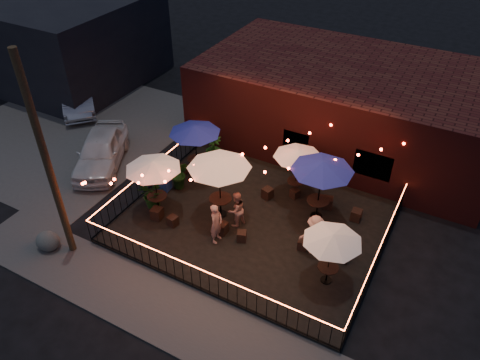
# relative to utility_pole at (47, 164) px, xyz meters

# --- Properties ---
(ground) EXTENTS (110.00, 110.00, 0.00)m
(ground) POSITION_rel_utility_pole_xyz_m (5.40, 2.60, -4.00)
(ground) COLOR black
(ground) RESTS_ON ground
(patio) EXTENTS (10.00, 8.00, 0.15)m
(patio) POSITION_rel_utility_pole_xyz_m (5.40, 4.60, -3.92)
(patio) COLOR black
(patio) RESTS_ON ground
(sidewalk) EXTENTS (18.00, 2.50, 0.05)m
(sidewalk) POSITION_rel_utility_pole_xyz_m (5.40, -0.65, -3.98)
(sidewalk) COLOR #474341
(sidewalk) RESTS_ON ground
(parking_lot) EXTENTS (11.00, 12.00, 0.02)m
(parking_lot) POSITION_rel_utility_pole_xyz_m (-6.60, 6.60, -3.99)
(parking_lot) COLOR #474341
(parking_lot) RESTS_ON ground
(brick_building) EXTENTS (14.00, 8.00, 4.00)m
(brick_building) POSITION_rel_utility_pole_xyz_m (6.40, 12.59, -2.00)
(brick_building) COLOR #3D1110
(brick_building) RESTS_ON ground
(background_building) EXTENTS (12.00, 9.00, 5.00)m
(background_building) POSITION_rel_utility_pole_xyz_m (-12.60, 11.60, -1.50)
(background_building) COLOR black
(background_building) RESTS_ON ground
(utility_pole) EXTENTS (0.26, 0.26, 8.00)m
(utility_pole) POSITION_rel_utility_pole_xyz_m (0.00, 0.00, 0.00)
(utility_pole) COLOR #342115
(utility_pole) RESTS_ON ground
(fence_front) EXTENTS (10.00, 0.04, 1.04)m
(fence_front) POSITION_rel_utility_pole_xyz_m (5.40, 0.60, -3.34)
(fence_front) COLOR black
(fence_front) RESTS_ON patio
(fence_left) EXTENTS (0.04, 8.00, 1.04)m
(fence_left) POSITION_rel_utility_pole_xyz_m (0.40, 4.60, -3.34)
(fence_left) COLOR black
(fence_left) RESTS_ON patio
(fence_right) EXTENTS (0.04, 8.00, 1.04)m
(fence_right) POSITION_rel_utility_pole_xyz_m (10.40, 4.60, -3.34)
(fence_right) COLOR black
(fence_right) RESTS_ON patio
(festoon_lights) EXTENTS (10.02, 8.72, 1.32)m
(festoon_lights) POSITION_rel_utility_pole_xyz_m (4.39, 4.30, -1.48)
(festoon_lights) COLOR #FF3018
(festoon_lights) RESTS_ON ground
(cafe_table_0) EXTENTS (2.77, 2.77, 2.47)m
(cafe_table_0) POSITION_rel_utility_pole_xyz_m (1.60, 3.32, -1.59)
(cafe_table_0) COLOR black
(cafe_table_0) RESTS_ON patio
(cafe_table_1) EXTENTS (2.30, 2.30, 2.52)m
(cafe_table_1) POSITION_rel_utility_pole_xyz_m (1.60, 6.30, -1.55)
(cafe_table_1) COLOR black
(cafe_table_1) RESTS_ON patio
(cafe_table_2) EXTENTS (3.09, 3.09, 2.77)m
(cafe_table_2) POSITION_rel_utility_pole_xyz_m (4.01, 4.32, -1.32)
(cafe_table_2) COLOR black
(cafe_table_2) RESTS_ON patio
(cafe_table_3) EXTENTS (2.56, 2.56, 2.28)m
(cafe_table_3) POSITION_rel_utility_pole_xyz_m (6.14, 7.04, -1.77)
(cafe_table_3) COLOR black
(cafe_table_3) RESTS_ON patio
(cafe_table_4) EXTENTS (2.18, 2.18, 2.23)m
(cafe_table_4) POSITION_rel_utility_pole_xyz_m (9.05, 3.05, -1.81)
(cafe_table_4) COLOR black
(cafe_table_4) RESTS_ON patio
(cafe_table_5) EXTENTS (3.22, 3.22, 2.72)m
(cafe_table_5) POSITION_rel_utility_pole_xyz_m (7.51, 6.09, -1.37)
(cafe_table_5) COLOR black
(cafe_table_5) RESTS_ON patio
(bistro_chair_0) EXTENTS (0.47, 0.47, 0.50)m
(bistro_chair_0) POSITION_rel_utility_pole_xyz_m (1.86, 2.87, -3.60)
(bistro_chair_0) COLOR black
(bistro_chair_0) RESTS_ON patio
(bistro_chair_1) EXTENTS (0.41, 0.41, 0.42)m
(bistro_chair_1) POSITION_rel_utility_pole_xyz_m (2.65, 2.85, -3.64)
(bistro_chair_1) COLOR black
(bistro_chair_1) RESTS_ON patio
(bistro_chair_2) EXTENTS (0.41, 0.41, 0.40)m
(bistro_chair_2) POSITION_rel_utility_pole_xyz_m (1.03, 6.03, -3.65)
(bistro_chair_2) COLOR black
(bistro_chair_2) RESTS_ON patio
(bistro_chair_3) EXTENTS (0.46, 0.46, 0.49)m
(bistro_chair_3) POSITION_rel_utility_pole_xyz_m (2.44, 6.32, -3.61)
(bistro_chair_3) COLOR black
(bistro_chair_3) RESTS_ON patio
(bistro_chair_4) EXTENTS (0.41, 0.41, 0.48)m
(bistro_chair_4) POSITION_rel_utility_pole_xyz_m (4.60, 3.41, -3.61)
(bistro_chair_4) COLOR black
(bistro_chair_4) RESTS_ON patio
(bistro_chair_5) EXTENTS (0.46, 0.46, 0.42)m
(bistro_chair_5) POSITION_rel_utility_pole_xyz_m (5.48, 3.40, -3.64)
(bistro_chair_5) COLOR black
(bistro_chair_5) RESTS_ON patio
(bistro_chair_6) EXTENTS (0.49, 0.49, 0.47)m
(bistro_chair_6) POSITION_rel_utility_pole_xyz_m (5.22, 6.22, -3.62)
(bistro_chair_6) COLOR black
(bistro_chair_6) RESTS_ON patio
(bistro_chair_7) EXTENTS (0.44, 0.44, 0.40)m
(bistro_chair_7) POSITION_rel_utility_pole_xyz_m (6.23, 6.81, -3.65)
(bistro_chair_7) COLOR black
(bistro_chair_7) RESTS_ON patio
(bistro_chair_8) EXTENTS (0.40, 0.40, 0.42)m
(bistro_chair_8) POSITION_rel_utility_pole_xyz_m (7.71, 4.12, -3.64)
(bistro_chair_8) COLOR black
(bistro_chair_8) RESTS_ON patio
(bistro_chair_9) EXTENTS (0.47, 0.47, 0.51)m
(bistro_chair_9) POSITION_rel_utility_pole_xyz_m (9.23, 4.28, -3.59)
(bistro_chair_9) COLOR black
(bistro_chair_9) RESTS_ON patio
(bistro_chair_10) EXTENTS (0.50, 0.50, 0.49)m
(bistro_chair_10) POSITION_rel_utility_pole_xyz_m (7.70, 6.85, -3.60)
(bistro_chair_10) COLOR black
(bistro_chair_10) RESTS_ON patio
(bistro_chair_11) EXTENTS (0.41, 0.41, 0.47)m
(bistro_chair_11) POSITION_rel_utility_pole_xyz_m (8.99, 6.66, -3.61)
(bistro_chair_11) COLOR black
(bistro_chair_11) RESTS_ON patio
(patron_a) EXTENTS (0.43, 0.64, 1.72)m
(patron_a) POSITION_rel_utility_pole_xyz_m (4.64, 2.95, -2.99)
(patron_a) COLOR #E3B38F
(patron_a) RESTS_ON patio
(patron_b) EXTENTS (0.85, 0.94, 1.58)m
(patron_b) POSITION_rel_utility_pole_xyz_m (4.87, 4.09, -3.06)
(patron_b) COLOR tan
(patron_b) RESTS_ON patio
(patron_c) EXTENTS (1.25, 1.03, 1.69)m
(patron_c) POSITION_rel_utility_pole_xyz_m (8.11, 4.15, -3.00)
(patron_c) COLOR tan
(patron_c) RESTS_ON patio
(potted_shrub_a) EXTENTS (1.28, 1.16, 1.24)m
(potted_shrub_a) POSITION_rel_utility_pole_xyz_m (1.31, 3.44, -3.23)
(potted_shrub_a) COLOR #18370F
(potted_shrub_a) RESTS_ON patio
(potted_shrub_b) EXTENTS (0.92, 0.81, 1.43)m
(potted_shrub_b) POSITION_rel_utility_pole_xyz_m (1.55, 5.02, -3.14)
(potted_shrub_b) COLOR #173710
(potted_shrub_b) RESTS_ON patio
(potted_shrub_c) EXTENTS (0.92, 0.92, 1.35)m
(potted_shrub_c) POSITION_rel_utility_pole_xyz_m (1.71, 7.56, -3.17)
(potted_shrub_c) COLOR #0B360C
(potted_shrub_c) RESTS_ON patio
(cooler) EXTENTS (0.76, 0.57, 0.95)m
(cooler) POSITION_rel_utility_pole_xyz_m (0.90, 4.58, -3.37)
(cooler) COLOR #1E42A1
(cooler) RESTS_ON patio
(boulder) EXTENTS (1.17, 1.11, 0.72)m
(boulder) POSITION_rel_utility_pole_xyz_m (-0.85, -0.36, -3.64)
(boulder) COLOR #4A4B46
(boulder) RESTS_ON ground
(car_white) EXTENTS (3.88, 5.03, 1.60)m
(car_white) POSITION_rel_utility_pole_xyz_m (-2.83, 4.89, -3.20)
(car_white) COLOR silver
(car_white) RESTS_ON ground
(car_silver) EXTENTS (4.52, 4.37, 1.54)m
(car_silver) POSITION_rel_utility_pole_xyz_m (-7.89, 8.56, -3.23)
(car_silver) COLOR #A7A8AF
(car_silver) RESTS_ON ground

